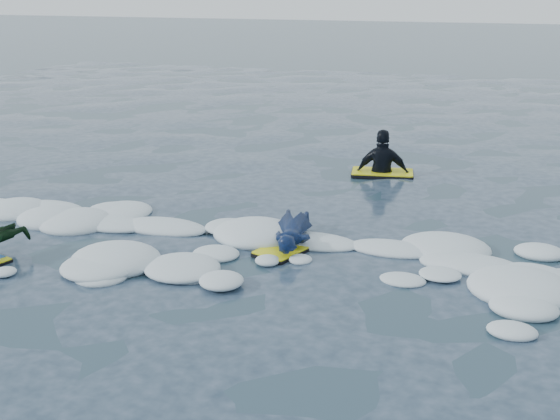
{
  "coord_description": "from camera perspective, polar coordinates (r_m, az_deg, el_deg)",
  "views": [
    {
      "loc": [
        4.03,
        -7.17,
        3.47
      ],
      "look_at": [
        1.11,
        1.6,
        0.46
      ],
      "focal_mm": 45.0,
      "sensor_mm": 36.0,
      "label": 1
    }
  ],
  "objects": [
    {
      "name": "foam_band",
      "position": [
        9.77,
        -7.24,
        -2.92
      ],
      "size": [
        12.0,
        3.1,
        0.3
      ],
      "primitive_type": null,
      "color": "white",
      "rests_on": "ground"
    },
    {
      "name": "prone_woman_unit",
      "position": [
        9.64,
        1.01,
        -1.87
      ],
      "size": [
        0.81,
        1.55,
        0.37
      ],
      "rotation": [
        0.0,
        0.0,
        1.24
      ],
      "color": "black",
      "rests_on": "ground"
    },
    {
      "name": "ground",
      "position": [
        8.92,
        -10.09,
        -5.15
      ],
      "size": [
        120.0,
        120.0,
        0.0
      ],
      "primitive_type": "plane",
      "color": "#162E36",
      "rests_on": "ground"
    },
    {
      "name": "waiting_rider_unit",
      "position": [
        13.35,
        8.31,
        2.85
      ],
      "size": [
        1.24,
        0.81,
        1.73
      ],
      "rotation": [
        0.0,
        0.0,
        0.16
      ],
      "color": "black",
      "rests_on": "ground"
    }
  ]
}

